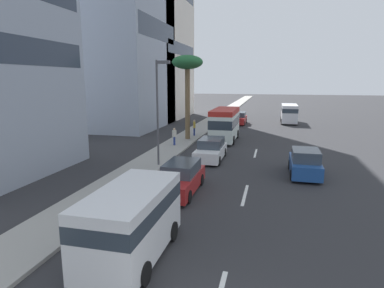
# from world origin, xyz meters

# --- Properties ---
(ground_plane) EXTENTS (198.00, 198.00, 0.00)m
(ground_plane) POSITION_xyz_m (31.50, 0.00, 0.00)
(ground_plane) COLOR #2D2D30
(sidewalk_right) EXTENTS (162.00, 2.72, 0.15)m
(sidewalk_right) POSITION_xyz_m (31.50, 7.22, 0.07)
(sidewalk_right) COLOR #9E9B93
(sidewalk_right) RESTS_ON ground_plane
(lane_stripe_mid) EXTENTS (3.20, 0.16, 0.01)m
(lane_stripe_mid) POSITION_xyz_m (11.06, 0.00, 0.01)
(lane_stripe_mid) COLOR silver
(lane_stripe_mid) RESTS_ON ground_plane
(lane_stripe_far) EXTENTS (3.20, 0.16, 0.01)m
(lane_stripe_far) POSITION_xyz_m (21.17, 0.00, 0.01)
(lane_stripe_far) COLOR silver
(lane_stripe_far) RESTS_ON ground_plane
(minibus_lead) EXTENTS (6.16, 2.32, 3.12)m
(minibus_lead) POSITION_xyz_m (25.99, 3.26, 1.71)
(minibus_lead) COLOR silver
(minibus_lead) RESTS_ON ground_plane
(car_second) EXTENTS (4.62, 1.91, 1.60)m
(car_second) POSITION_xyz_m (38.69, 3.19, 0.76)
(car_second) COLOR #A51E1E
(car_second) RESTS_ON ground_plane
(car_third) EXTENTS (4.12, 1.81, 1.69)m
(car_third) POSITION_xyz_m (15.50, -3.30, 0.79)
(car_third) COLOR #1E478C
(car_third) RESTS_ON ground_plane
(car_fourth) EXTENTS (4.50, 1.87, 1.59)m
(car_fourth) POSITION_xyz_m (18.16, 3.15, 0.76)
(car_fourth) COLOR white
(car_fourth) RESTS_ON ground_plane
(van_fifth) EXTENTS (4.68, 2.20, 2.39)m
(van_fifth) POSITION_xyz_m (4.07, 3.21, 1.37)
(van_fifth) COLOR white
(van_fifth) RESTS_ON ground_plane
(car_sixth) EXTENTS (4.58, 1.80, 1.61)m
(car_sixth) POSITION_xyz_m (10.74, 3.38, 0.76)
(car_sixth) COLOR #A51E1E
(car_sixth) RESTS_ON ground_plane
(van_seventh) EXTENTS (5.36, 2.14, 2.53)m
(van_seventh) POSITION_xyz_m (41.28, -3.41, 1.45)
(van_seventh) COLOR silver
(van_seventh) RESTS_ON ground_plane
(pedestrian_near_lamp) EXTENTS (0.37, 0.31, 1.65)m
(pedestrian_near_lamp) POSITION_xyz_m (27.49, 6.67, 1.05)
(pedestrian_near_lamp) COLOR navy
(pedestrian_near_lamp) RESTS_ON sidewalk_right
(pedestrian_mid_block) EXTENTS (0.39, 0.37, 1.54)m
(pedestrian_mid_block) POSITION_xyz_m (22.14, 7.21, 0.99)
(pedestrian_mid_block) COLOR navy
(pedestrian_mid_block) RESTS_ON sidewalk_right
(palm_tree) EXTENTS (2.94, 2.94, 8.03)m
(palm_tree) POSITION_xyz_m (25.47, 6.86, 7.05)
(palm_tree) COLOR brown
(palm_tree) RESTS_ON sidewalk_right
(street_lamp) EXTENTS (0.24, 0.97, 7.01)m
(street_lamp) POSITION_xyz_m (15.25, 6.15, 4.46)
(street_lamp) COLOR #4C4C51
(street_lamp) RESTS_ON sidewalk_right
(office_tower_far) EXTENTS (14.93, 13.39, 34.17)m
(office_tower_far) POSITION_xyz_m (43.09, 18.93, 17.09)
(office_tower_far) COLOR silver
(office_tower_far) RESTS_ON ground_plane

